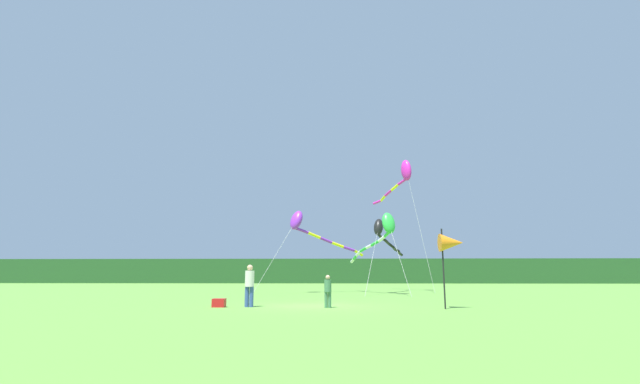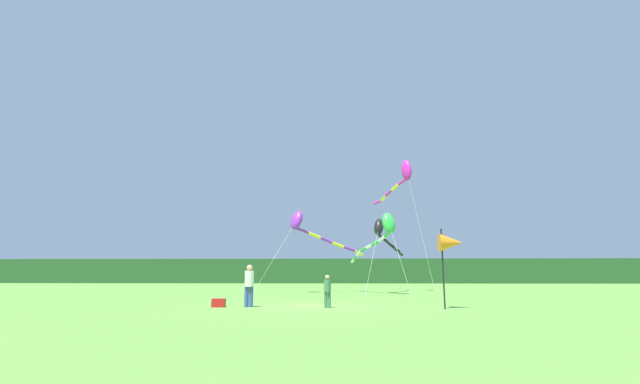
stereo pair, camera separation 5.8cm
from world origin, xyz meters
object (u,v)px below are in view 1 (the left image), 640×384
Objects in this scene: person_adult at (250,283)px; banner_flag_pole at (451,243)px; kite_green at (383,230)px; kite_black at (383,233)px; cooler_box at (219,303)px; kite_purple at (304,225)px; person_child at (328,289)px; kite_magenta at (403,174)px.

banner_flag_pole reaches higher than person_adult.
kite_green is at bearing 59.79° from person_adult.
banner_flag_pole is at bearing -85.07° from kite_black.
cooler_box is at bearing -124.32° from kite_green.
kite_purple is at bearing 159.73° from kite_green.
person_adult is at bearing 175.15° from person_child.
banner_flag_pole reaches higher than person_child.
person_adult is 13.76m from kite_purple.
person_child is (3.15, -0.27, -0.23)m from person_adult.
kite_purple is 5.69m from kite_green.
kite_green is at bearing 73.58° from person_child.
person_child is 0.17× the size of kite_purple.
banner_flag_pole is 17.84m from kite_magenta.
kite_green is (6.53, 11.22, 3.20)m from person_adult.
kite_purple is 9.05m from kite_magenta.
person_adult is 0.19× the size of kite_black.
kite_magenta is at bearing 58.15° from cooler_box.
kite_green is 0.82× the size of kite_magenta.
kite_purple reaches higher than cooler_box.
kite_black is 0.85× the size of kite_magenta.
kite_green reaches higher than person_adult.
person_adult reaches higher than person_child.
kite_magenta is at bearing 70.91° from person_child.
kite_green is (3.39, 11.49, 3.43)m from person_child.
kite_green is at bearing -20.27° from kite_purple.
person_adult is 0.55× the size of banner_flag_pole.
cooler_box is at bearing -121.85° from kite_magenta.
kite_green is (-1.37, 11.94, 1.68)m from banner_flag_pole.
kite_green is 7.05m from kite_magenta.
person_adult is 19.81m from kite_magenta.
cooler_box is 15.82m from kite_black.
kite_magenta is at bearing 64.71° from kite_green.
kite_magenta is at bearing 54.52° from kite_black.
person_adult is 1.33× the size of person_child.
banner_flag_pole is 15.59m from kite_purple.
banner_flag_pole is (7.90, -0.72, 1.53)m from person_adult.
person_adult is 0.16× the size of kite_magenta.
person_adult is at bearing -120.21° from kite_green.
person_adult is 3.17m from person_child.
person_adult reaches higher than cooler_box.
cooler_box is 20.74m from kite_magenta.
banner_flag_pole is (4.76, -0.45, 1.75)m from person_child.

